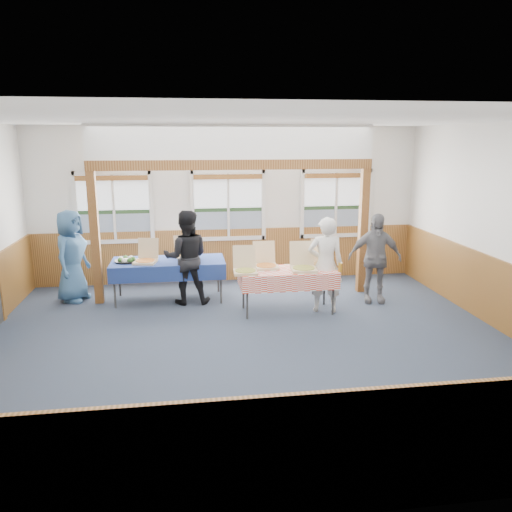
# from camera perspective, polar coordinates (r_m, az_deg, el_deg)

# --- Properties ---
(floor) EXTENTS (8.00, 8.00, 0.00)m
(floor) POSITION_cam_1_polar(r_m,az_deg,el_deg) (7.45, -0.65, -10.05)
(floor) COLOR #282E41
(floor) RESTS_ON ground
(ceiling) EXTENTS (8.00, 8.00, 0.00)m
(ceiling) POSITION_cam_1_polar(r_m,az_deg,el_deg) (6.84, -0.72, 15.36)
(ceiling) COLOR white
(ceiling) RESTS_ON wall_back
(wall_back) EXTENTS (8.00, 0.00, 8.00)m
(wall_back) POSITION_cam_1_polar(r_m,az_deg,el_deg) (10.41, -3.21, 5.82)
(wall_back) COLOR silver
(wall_back) RESTS_ON floor
(wall_front) EXTENTS (8.00, 0.00, 8.00)m
(wall_front) POSITION_cam_1_polar(r_m,az_deg,el_deg) (3.66, 6.55, -8.55)
(wall_front) COLOR silver
(wall_front) RESTS_ON floor
(wainscot_back) EXTENTS (7.98, 0.05, 1.10)m
(wainscot_back) POSITION_cam_1_polar(r_m,az_deg,el_deg) (10.57, -3.12, 0.15)
(wainscot_back) COLOR brown
(wainscot_back) RESTS_ON floor
(wainscot_front) EXTENTS (7.98, 0.05, 1.10)m
(wainscot_front) POSITION_cam_1_polar(r_m,az_deg,el_deg) (4.19, 6.05, -21.88)
(wainscot_front) COLOR brown
(wainscot_front) RESTS_ON floor
(wainscot_right) EXTENTS (0.05, 6.98, 1.10)m
(wainscot_right) POSITION_cam_1_polar(r_m,az_deg,el_deg) (8.68, 26.40, -4.20)
(wainscot_right) COLOR brown
(wainscot_right) RESTS_ON floor
(window_left) EXTENTS (1.56, 0.10, 1.46)m
(window_left) POSITION_cam_1_polar(r_m,az_deg,el_deg) (10.41, -15.97, 5.77)
(window_left) COLOR silver
(window_left) RESTS_ON wall_back
(window_mid) EXTENTS (1.56, 0.10, 1.46)m
(window_mid) POSITION_cam_1_polar(r_m,az_deg,el_deg) (10.36, -3.19, 6.22)
(window_mid) COLOR silver
(window_mid) RESTS_ON wall_back
(window_right) EXTENTS (1.56, 0.10, 1.46)m
(window_right) POSITION_cam_1_polar(r_m,az_deg,el_deg) (10.80, 9.13, 6.37)
(window_right) COLOR silver
(window_right) RESTS_ON wall_back
(post_left) EXTENTS (0.15, 0.15, 2.40)m
(post_left) POSITION_cam_1_polar(r_m,az_deg,el_deg) (9.39, -17.90, 1.90)
(post_left) COLOR #5A3114
(post_left) RESTS_ON floor
(post_right) EXTENTS (0.15, 0.15, 2.40)m
(post_right) POSITION_cam_1_polar(r_m,az_deg,el_deg) (9.85, 12.12, 2.76)
(post_right) COLOR #5A3114
(post_right) RESTS_ON floor
(cross_beam) EXTENTS (5.15, 0.18, 0.18)m
(cross_beam) POSITION_cam_1_polar(r_m,az_deg,el_deg) (9.14, -2.61, 10.39)
(cross_beam) COLOR #5A3114
(cross_beam) RESTS_ON post_left
(table_left) EXTENTS (2.23, 1.42, 0.76)m
(table_left) POSITION_cam_1_polar(r_m,az_deg,el_deg) (9.35, -10.00, -0.80)
(table_left) COLOR #303030
(table_left) RESTS_ON floor
(table_right) EXTENTS (1.78, 1.13, 0.76)m
(table_right) POSITION_cam_1_polar(r_m,az_deg,el_deg) (8.59, 3.65, -1.97)
(table_right) COLOR #303030
(table_right) RESTS_ON floor
(pizza_box_a) EXTENTS (0.46, 0.53, 0.41)m
(pizza_box_a) POSITION_cam_1_polar(r_m,az_deg,el_deg) (9.24, -12.47, -0.34)
(pizza_box_a) COLOR #D3B98D
(pizza_box_a) RESTS_ON table_left
(pizza_box_b) EXTENTS (0.47, 0.53, 0.40)m
(pizza_box_b) POSITION_cam_1_polar(r_m,az_deg,el_deg) (9.48, -7.95, 0.18)
(pizza_box_b) COLOR #D3B98D
(pizza_box_b) RESTS_ON table_left
(pizza_box_c) EXTENTS (0.41, 0.49, 0.43)m
(pizza_box_c) POSITION_cam_1_polar(r_m,az_deg,el_deg) (8.35, -1.24, -1.49)
(pizza_box_c) COLOR #D3B98D
(pizza_box_c) RESTS_ON table_right
(pizza_box_d) EXTENTS (0.40, 0.48, 0.43)m
(pizza_box_d) POSITION_cam_1_polar(r_m,az_deg,el_deg) (8.68, 1.13, -0.90)
(pizza_box_d) COLOR #D3B98D
(pizza_box_d) RESTS_ON table_right
(pizza_box_e) EXTENTS (0.46, 0.55, 0.46)m
(pizza_box_e) POSITION_cam_1_polar(r_m,az_deg,el_deg) (8.54, 5.43, -1.18)
(pizza_box_e) COLOR #D3B98D
(pizza_box_e) RESTS_ON table_right
(pizza_box_f) EXTENTS (0.49, 0.56, 0.45)m
(pizza_box_f) POSITION_cam_1_polar(r_m,az_deg,el_deg) (8.85, 7.65, -0.74)
(pizza_box_f) COLOR #D3B98D
(pizza_box_f) RESTS_ON table_right
(veggie_tray) EXTENTS (0.43, 0.43, 0.10)m
(veggie_tray) POSITION_cam_1_polar(r_m,az_deg,el_deg) (9.39, -14.60, -0.45)
(veggie_tray) COLOR black
(veggie_tray) RESTS_ON table_left
(drink_glass) EXTENTS (0.07, 0.07, 0.15)m
(drink_glass) POSITION_cam_1_polar(r_m,az_deg,el_deg) (8.54, 9.60, -1.27)
(drink_glass) COLOR #A8721C
(drink_glass) RESTS_ON table_right
(woman_white) EXTENTS (0.68, 0.51, 1.67)m
(woman_white) POSITION_cam_1_polar(r_m,az_deg,el_deg) (8.65, 7.94, -1.01)
(woman_white) COLOR silver
(woman_white) RESTS_ON floor
(woman_black) EXTENTS (0.86, 0.68, 1.71)m
(woman_black) POSITION_cam_1_polar(r_m,az_deg,el_deg) (9.09, -7.96, -0.16)
(woman_black) COLOR black
(woman_black) RESTS_ON floor
(man_blue) EXTENTS (0.78, 0.96, 1.70)m
(man_blue) POSITION_cam_1_polar(r_m,az_deg,el_deg) (9.75, -20.34, 0.01)
(man_blue) COLOR #375F89
(man_blue) RESTS_ON floor
(person_grey) EXTENTS (1.02, 0.56, 1.65)m
(person_grey) POSITION_cam_1_polar(r_m,az_deg,el_deg) (9.34, 13.41, -0.24)
(person_grey) COLOR slate
(person_grey) RESTS_ON floor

